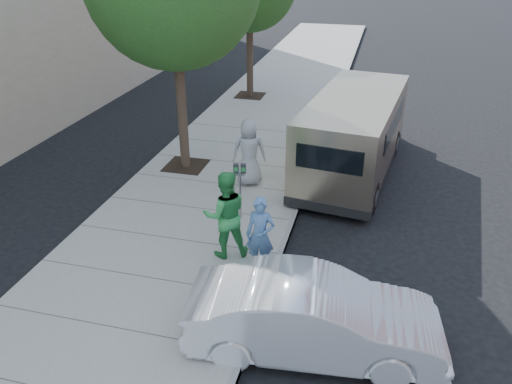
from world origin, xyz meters
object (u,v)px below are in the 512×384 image
person_green_shirt (225,215)px  person_striped_polo (302,147)px  parking_meter (240,179)px  person_officer (260,235)px  person_gray_shirt (249,152)px  sedan (314,317)px  van (354,133)px

person_green_shirt → person_striped_polo: 4.58m
parking_meter → person_green_shirt: (0.13, -1.58, -0.06)m
parking_meter → person_officer: bearing=-76.4°
person_officer → person_gray_shirt: bearing=110.5°
sedan → person_gray_shirt: person_gray_shirt is taller
person_gray_shirt → person_green_shirt: bearing=80.3°
van → person_gray_shirt: (-2.71, -1.72, -0.17)m
van → person_officer: bearing=-97.1°
van → parking_meter: bearing=-116.3°
parking_meter → person_officer: 2.18m
parking_meter → van: van is taller
person_green_shirt → parking_meter: bearing=-110.5°
parking_meter → sedan: parking_meter is taller
sedan → person_gray_shirt: bearing=18.8°
van → sedan: (-0.04, -7.43, -0.56)m
parking_meter → van: 4.37m
person_gray_shirt → person_striped_polo: person_gray_shirt is taller
person_officer → van: bearing=77.9°
sedan → person_green_shirt: 3.17m
person_officer → person_gray_shirt: (-1.27, 3.86, 0.12)m
person_gray_shirt → person_striped_polo: (1.32, 0.98, -0.11)m
van → person_striped_polo: size_ratio=3.98×
parking_meter → person_striped_polo: size_ratio=0.87×
van → sedan: van is taller
person_gray_shirt → person_officer: bearing=91.7°
person_officer → person_green_shirt: person_green_shirt is taller
parking_meter → person_gray_shirt: person_gray_shirt is taller
sedan → person_striped_polo: person_striped_polo is taller
van → person_officer: size_ratio=4.01×
parking_meter → person_officer: (0.98, -1.94, -0.22)m
person_gray_shirt → person_striped_polo: 1.64m
van → person_green_shirt: van is taller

